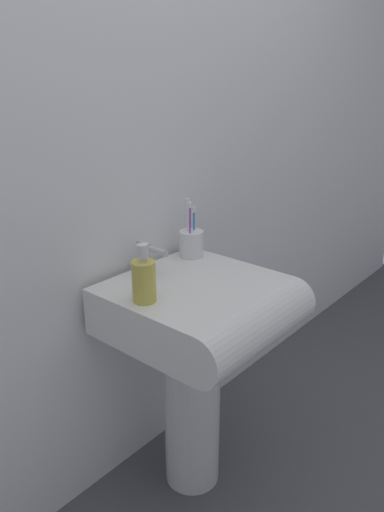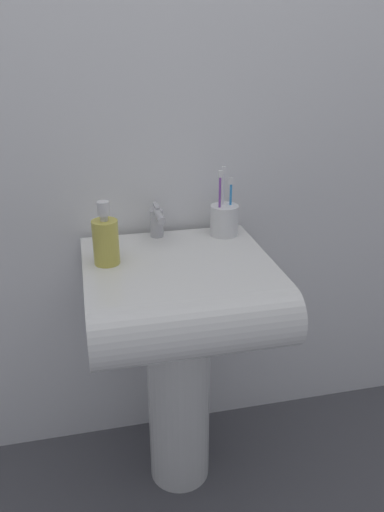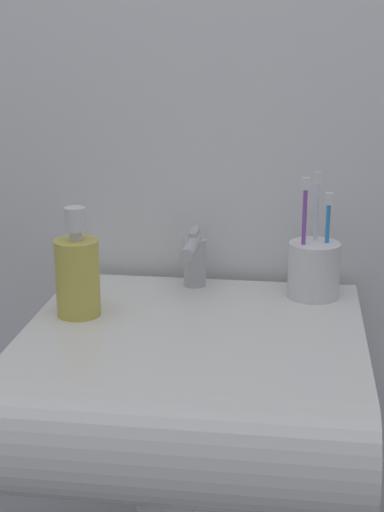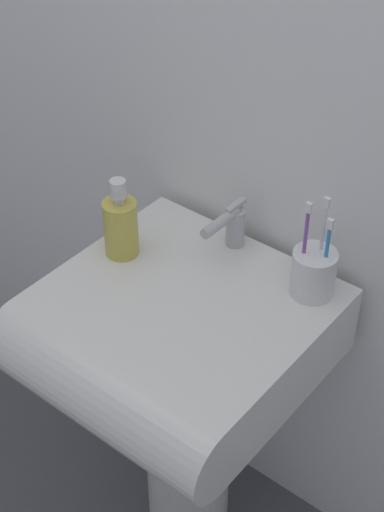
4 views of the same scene
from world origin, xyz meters
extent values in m
plane|color=#4C4C51|center=(0.00, 0.00, 0.00)|extent=(6.00, 6.00, 0.00)
cube|color=white|center=(0.00, 0.27, 1.20)|extent=(5.00, 0.05, 2.40)
cylinder|color=white|center=(0.00, 0.00, 0.31)|extent=(0.19, 0.19, 0.62)
cube|color=white|center=(0.00, 0.00, 0.70)|extent=(0.51, 0.45, 0.15)
cylinder|color=white|center=(0.00, -0.22, 0.70)|extent=(0.51, 0.15, 0.15)
cylinder|color=#B7B7BC|center=(-0.03, 0.19, 0.82)|extent=(0.04, 0.04, 0.08)
cylinder|color=#B7B7BC|center=(-0.03, 0.14, 0.86)|extent=(0.02, 0.10, 0.02)
cube|color=#B7B7BC|center=(-0.03, 0.19, 0.87)|extent=(0.01, 0.06, 0.01)
cylinder|color=white|center=(0.18, 0.16, 0.82)|extent=(0.09, 0.09, 0.09)
cylinder|color=purple|center=(0.16, 0.15, 0.88)|extent=(0.01, 0.01, 0.17)
cube|color=white|center=(0.16, 0.15, 0.97)|extent=(0.01, 0.01, 0.02)
cylinder|color=#338CD8|center=(0.20, 0.16, 0.86)|extent=(0.01, 0.01, 0.14)
cube|color=white|center=(0.20, 0.16, 0.94)|extent=(0.01, 0.01, 0.02)
cylinder|color=white|center=(0.18, 0.17, 0.88)|extent=(0.01, 0.01, 0.17)
cube|color=white|center=(0.18, 0.17, 0.97)|extent=(0.01, 0.01, 0.02)
cylinder|color=gold|center=(-0.19, 0.02, 0.84)|extent=(0.07, 0.07, 0.12)
cylinder|color=silver|center=(-0.19, 0.02, 0.90)|extent=(0.02, 0.02, 0.01)
cylinder|color=silver|center=(-0.19, 0.02, 0.93)|extent=(0.03, 0.03, 0.04)
camera|label=1|loc=(-1.09, -0.93, 1.41)|focal=35.00mm
camera|label=2|loc=(-0.24, -1.22, 1.34)|focal=35.00mm
camera|label=3|loc=(0.15, -1.10, 1.22)|focal=55.00mm
camera|label=4|loc=(0.71, -0.87, 1.77)|focal=55.00mm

